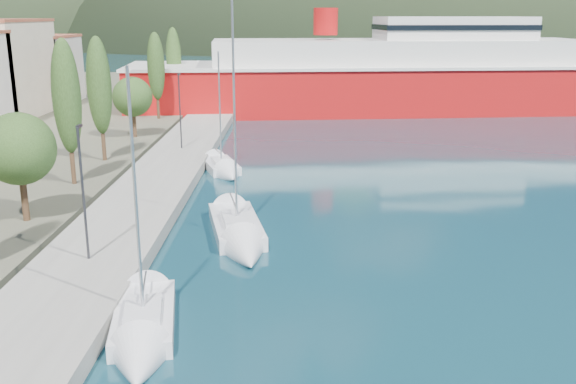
{
  "coord_description": "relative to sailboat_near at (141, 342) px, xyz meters",
  "views": [
    {
      "loc": [
        0.27,
        -14.63,
        11.45
      ],
      "look_at": [
        0.0,
        14.0,
        3.5
      ],
      "focal_mm": 40.0,
      "sensor_mm": 36.0,
      "label": 1
    }
  ],
  "objects": [
    {
      "name": "ground",
      "position": [
        5.11,
        114.29,
        -0.29
      ],
      "size": [
        1400.0,
        1400.0,
        0.0
      ],
      "primitive_type": "plane",
      "color": "#123946"
    },
    {
      "name": "quay",
      "position": [
        -3.89,
        20.29,
        0.11
      ],
      "size": [
        5.0,
        88.0,
        0.8
      ],
      "primitive_type": "cube",
      "color": "gray",
      "rests_on": "ground"
    },
    {
      "name": "tree_row",
      "position": [
        -9.08,
        24.04,
        5.4
      ],
      "size": [
        3.84,
        64.76,
        10.98
      ],
      "color": "#47301E",
      "rests_on": "land_strip"
    },
    {
      "name": "lamp_posts",
      "position": [
        -3.89,
        7.87,
        3.79
      ],
      "size": [
        0.15,
        46.7,
        6.06
      ],
      "color": "#2D2D33",
      "rests_on": "quay"
    },
    {
      "name": "sailboat_near",
      "position": [
        0.0,
        0.0,
        0.0
      ],
      "size": [
        3.39,
        7.68,
        10.67
      ],
      "color": "silver",
      "rests_on": "ground"
    },
    {
      "name": "sailboat_mid",
      "position": [
        2.7,
        10.49,
        0.03
      ],
      "size": [
        4.26,
        9.51,
        13.26
      ],
      "color": "silver",
      "rests_on": "ground"
    },
    {
      "name": "sailboat_far",
      "position": [
        0.3,
        25.68,
        -0.01
      ],
      "size": [
        4.12,
        6.92,
        9.69
      ],
      "color": "silver",
      "rests_on": "ground"
    },
    {
      "name": "ferry",
      "position": [
        18.23,
        58.87,
        3.62
      ],
      "size": [
        65.68,
        19.57,
        12.85
      ],
      "color": "red",
      "rests_on": "ground"
    }
  ]
}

